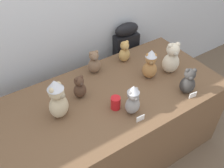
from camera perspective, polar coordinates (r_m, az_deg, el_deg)
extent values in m
plane|color=brown|center=(2.64, 3.13, -18.24)|extent=(10.00, 10.00, 0.00)
cube|color=silver|center=(2.41, -10.12, 16.80)|extent=(7.00, 0.08, 2.60)
cube|color=brown|center=(2.43, 0.00, -9.22)|extent=(1.99, 0.98, 0.79)
cube|color=black|center=(3.02, 3.01, 3.83)|extent=(0.29, 0.15, 0.89)
ellipsoid|color=black|center=(2.74, 3.39, 12.30)|extent=(0.29, 0.15, 0.15)
ellipsoid|color=#B27A42|center=(2.30, 8.55, 3.21)|extent=(0.17, 0.17, 0.16)
sphere|color=#B27A42|center=(2.22, 8.86, 5.69)|extent=(0.10, 0.10, 0.10)
sphere|color=#B27A42|center=(2.20, 8.17, 6.52)|extent=(0.04, 0.04, 0.04)
sphere|color=#B27A42|center=(2.21, 9.75, 6.49)|extent=(0.04, 0.04, 0.04)
sphere|color=olive|center=(2.20, 8.96, 4.86)|extent=(0.04, 0.04, 0.04)
cone|color=silver|center=(2.19, 9.02, 6.95)|extent=(0.10, 0.10, 0.06)
ellipsoid|color=#CCB78E|center=(1.95, -12.03, -4.97)|extent=(0.21, 0.20, 0.20)
sphere|color=#CCB78E|center=(1.85, -12.65, -1.82)|extent=(0.12, 0.12, 0.12)
sphere|color=#CCB78E|center=(1.80, -13.56, -1.44)|extent=(0.04, 0.04, 0.04)
sphere|color=#CCB78E|center=(1.84, -12.17, -0.07)|extent=(0.04, 0.04, 0.04)
sphere|color=#9D8E71|center=(1.83, -11.36, -2.57)|extent=(0.05, 0.05, 0.05)
cone|color=silver|center=(1.80, -12.97, -0.16)|extent=(0.12, 0.12, 0.08)
ellipsoid|color=#4C3323|center=(2.10, -7.32, -1.44)|extent=(0.12, 0.10, 0.14)
sphere|color=#4C3323|center=(2.03, -7.56, 0.65)|extent=(0.08, 0.08, 0.08)
sphere|color=#4C3323|center=(2.00, -8.25, 1.05)|extent=(0.03, 0.03, 0.03)
sphere|color=#4C3323|center=(2.02, -7.04, 1.64)|extent=(0.03, 0.03, 0.03)
sphere|color=#412E23|center=(2.01, -7.00, 0.00)|extent=(0.03, 0.03, 0.03)
ellipsoid|color=tan|center=(2.49, 2.83, 6.68)|extent=(0.12, 0.10, 0.14)
sphere|color=tan|center=(2.43, 2.91, 8.74)|extent=(0.09, 0.09, 0.09)
sphere|color=tan|center=(2.40, 2.41, 9.23)|extent=(0.03, 0.03, 0.03)
sphere|color=tan|center=(2.43, 3.46, 9.58)|extent=(0.03, 0.03, 0.03)
sphere|color=olive|center=(2.41, 3.40, 8.19)|extent=(0.04, 0.04, 0.04)
ellipsoid|color=#383533|center=(2.21, 16.81, -0.21)|extent=(0.17, 0.16, 0.16)
sphere|color=#383533|center=(2.13, 17.41, 2.18)|extent=(0.10, 0.10, 0.10)
sphere|color=#383533|center=(2.10, 16.84, 2.97)|extent=(0.04, 0.04, 0.04)
sphere|color=#383533|center=(2.12, 18.38, 2.97)|extent=(0.04, 0.04, 0.04)
sphere|color=#32302E|center=(2.11, 17.64, 1.30)|extent=(0.04, 0.04, 0.04)
ellipsoid|color=#7F6047|center=(2.34, -4.04, 4.21)|extent=(0.14, 0.12, 0.15)
sphere|color=#7F6047|center=(2.28, -4.17, 6.44)|extent=(0.09, 0.09, 0.09)
sphere|color=#7F6047|center=(2.25, -4.88, 7.01)|extent=(0.03, 0.03, 0.03)
sphere|color=#7F6047|center=(2.26, -3.54, 7.32)|extent=(0.03, 0.03, 0.03)
sphere|color=brown|center=(2.25, -3.83, 5.76)|extent=(0.04, 0.04, 0.04)
ellipsoid|color=beige|center=(2.39, 13.23, 4.70)|extent=(0.19, 0.18, 0.20)
sphere|color=beige|center=(2.31, 13.79, 7.65)|extent=(0.12, 0.12, 0.12)
sphere|color=beige|center=(2.26, 13.14, 8.51)|extent=(0.04, 0.04, 0.04)
sphere|color=beige|center=(2.30, 14.79, 8.74)|extent=(0.04, 0.04, 0.04)
sphere|color=#ABA08A|center=(2.28, 14.33, 6.73)|extent=(0.05, 0.05, 0.05)
ellipsoid|color=gray|center=(1.95, 4.69, -4.84)|extent=(0.13, 0.11, 0.15)
sphere|color=gray|center=(1.87, 4.88, -2.43)|extent=(0.09, 0.09, 0.09)
sphere|color=gray|center=(1.83, 4.27, -2.00)|extent=(0.03, 0.03, 0.03)
sphere|color=gray|center=(1.86, 5.59, -1.26)|extent=(0.03, 0.03, 0.03)
sphere|color=slate|center=(1.86, 5.66, -3.26)|extent=(0.04, 0.04, 0.04)
cone|color=silver|center=(1.84, 4.97, -1.18)|extent=(0.10, 0.10, 0.06)
cylinder|color=red|center=(1.99, 0.82, -4.32)|extent=(0.08, 0.08, 0.11)
cube|color=white|center=(2.21, 17.99, -2.42)|extent=(0.07, 0.02, 0.05)
cube|color=white|center=(1.94, 6.51, -7.78)|extent=(0.07, 0.01, 0.05)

